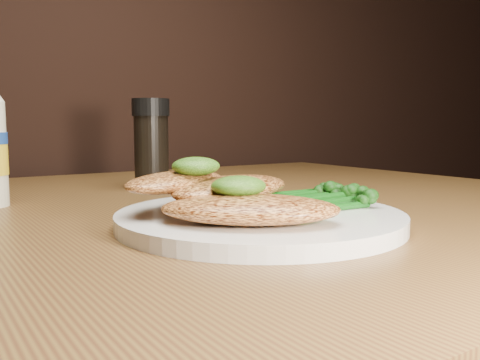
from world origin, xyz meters
TOP-DOWN VIEW (x-y plane):
  - plate at (0.08, 0.90)m, footprint 0.25×0.25m
  - chicken_front at (0.04, 0.86)m, footprint 0.16×0.14m
  - chicken_mid at (0.07, 0.92)m, footprint 0.15×0.11m
  - chicken_back at (0.02, 0.94)m, footprint 0.13×0.11m
  - pesto_front at (0.04, 0.87)m, footprint 0.05×0.05m
  - pesto_back at (0.03, 0.92)m, footprint 0.05×0.05m
  - broccolini_bundle at (0.13, 0.90)m, footprint 0.15×0.14m
  - pepper_grinder at (0.11, 1.18)m, footprint 0.06×0.06m

SIDE VIEW (x-z plane):
  - plate at x=0.08m, z-range 0.75..0.76m
  - broccolini_bundle at x=0.13m, z-range 0.76..0.78m
  - chicken_front at x=0.04m, z-range 0.76..0.79m
  - chicken_mid at x=0.07m, z-range 0.77..0.79m
  - chicken_back at x=0.02m, z-range 0.78..0.80m
  - pesto_front at x=0.04m, z-range 0.78..0.80m
  - pesto_back at x=0.03m, z-range 0.79..0.81m
  - pepper_grinder at x=0.11m, z-range 0.75..0.87m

